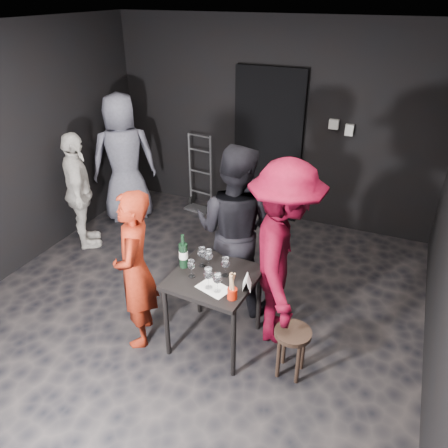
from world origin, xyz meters
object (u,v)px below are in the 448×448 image
at_px(stool, 292,341).
at_px(breadstick_cup, 232,287).
at_px(wine_bottle, 183,255).
at_px(bystander_grey, 123,147).
at_px(woman_black, 235,217).
at_px(man_maroon, 284,240).
at_px(bystander_cream, 79,192).
at_px(hand_truck, 200,195).
at_px(server_red, 135,269).
at_px(tasting_table, 214,285).

distance_m(stool, breadstick_cup, 0.72).
bearing_deg(wine_bottle, breadstick_cup, -23.49).
bearing_deg(bystander_grey, woman_black, 110.73).
distance_m(man_maroon, breadstick_cup, 0.65).
bearing_deg(bystander_cream, hand_truck, -70.98).
bearing_deg(hand_truck, wine_bottle, -58.74).
bearing_deg(server_red, wine_bottle, 98.36).
distance_m(hand_truck, woman_black, 2.42).
height_order(woman_black, wine_bottle, woman_black).
distance_m(server_red, bystander_grey, 2.58).
distance_m(woman_black, bystander_grey, 2.44).
bearing_deg(bystander_cream, woman_black, -139.53).
relative_size(stool, server_red, 0.30).
bearing_deg(tasting_table, stool, -7.36).
bearing_deg(man_maroon, bystander_cream, 61.30).
bearing_deg(stool, wine_bottle, 173.38).
bearing_deg(woman_black, breadstick_cup, 111.40).
height_order(hand_truck, bystander_grey, bystander_grey).
xyz_separation_m(bystander_cream, wine_bottle, (1.96, -0.93, 0.13)).
distance_m(woman_black, breadstick_cup, 0.94).
bearing_deg(hand_truck, stool, -42.69).
distance_m(tasting_table, bystander_cream, 2.46).
xyz_separation_m(hand_truck, breadstick_cup, (1.65, -2.73, 0.65)).
height_order(bystander_grey, wine_bottle, bystander_grey).
bearing_deg(tasting_table, bystander_grey, 140.21).
bearing_deg(tasting_table, woman_black, 95.94).
bearing_deg(man_maroon, tasting_table, 107.31).
bearing_deg(breadstick_cup, stool, 14.17).
height_order(stool, man_maroon, man_maroon).
bearing_deg(woman_black, wine_bottle, 68.92).
bearing_deg(bystander_grey, breadstick_cup, 100.02).
xyz_separation_m(tasting_table, bystander_cream, (-2.27, 0.95, 0.09)).
xyz_separation_m(hand_truck, woman_black, (1.32, -1.87, 0.80)).
relative_size(hand_truck, tasting_table, 1.51).
height_order(man_maroon, bystander_grey, bystander_grey).
height_order(stool, wine_bottle, wine_bottle).
bearing_deg(wine_bottle, man_maroon, 21.05).
height_order(bystander_cream, wine_bottle, bystander_cream).
relative_size(stool, bystander_grey, 0.22).
height_order(hand_truck, man_maroon, man_maroon).
xyz_separation_m(tasting_table, stool, (0.76, -0.10, -0.29)).
relative_size(man_maroon, wine_bottle, 6.39).
xyz_separation_m(woman_black, wine_bottle, (-0.24, -0.62, -0.13)).
bearing_deg(stool, man_maroon, 119.26).
bearing_deg(bystander_cream, breadstick_cup, -156.44).
distance_m(hand_truck, man_maroon, 3.00).
height_order(stool, server_red, server_red).
bearing_deg(breadstick_cup, man_maroon, 66.24).
bearing_deg(woman_black, stool, 138.66).
bearing_deg(man_maroon, hand_truck, 24.95).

